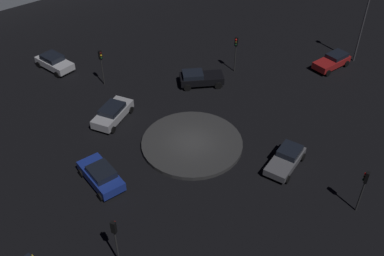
% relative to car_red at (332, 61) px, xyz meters
% --- Properties ---
extents(ground_plane, '(113.16, 113.16, 0.00)m').
position_rel_car_red_xyz_m(ground_plane, '(-19.27, 1.92, -0.77)').
color(ground_plane, black).
extents(roundabout_island, '(8.45, 8.45, 0.33)m').
position_rel_car_red_xyz_m(roundabout_island, '(-19.27, 1.92, -0.60)').
color(roundabout_island, '#383838').
rests_on(roundabout_island, ground_plane).
extents(car_red, '(4.45, 2.47, 1.43)m').
position_rel_car_red_xyz_m(car_red, '(0.00, 0.00, 0.00)').
color(car_red, red).
rests_on(car_red, ground_plane).
extents(car_grey, '(4.42, 2.61, 1.36)m').
position_rel_car_red_xyz_m(car_grey, '(-15.96, -5.13, -0.06)').
color(car_grey, slate).
rests_on(car_grey, ground_plane).
extents(car_white, '(2.38, 4.46, 1.53)m').
position_rel_car_red_xyz_m(car_white, '(-20.40, 20.85, 0.03)').
color(car_white, white).
rests_on(car_white, ground_plane).
extents(car_black, '(4.47, 4.11, 1.46)m').
position_rel_car_red_xyz_m(car_black, '(-12.10, 7.73, 0.02)').
color(car_black, black).
rests_on(car_black, ground_plane).
extents(car_silver, '(4.74, 3.26, 1.47)m').
position_rel_car_red_xyz_m(car_silver, '(-21.70, 9.37, 0.01)').
color(car_silver, silver).
rests_on(car_silver, ground_plane).
extents(car_blue, '(2.60, 4.49, 1.53)m').
position_rel_car_red_xyz_m(car_blue, '(-27.18, 3.78, 0.03)').
color(car_blue, '#1E38A5').
rests_on(car_blue, ground_plane).
extents(traffic_light_north, '(0.31, 0.36, 3.78)m').
position_rel_car_red_xyz_m(traffic_light_north, '(-18.68, 14.65, 1.93)').
color(traffic_light_north, '#2D2D2D').
rests_on(traffic_light_north, ground_plane).
extents(traffic_light_west, '(0.39, 0.36, 3.90)m').
position_rel_car_red_xyz_m(traffic_light_west, '(-30.67, -2.67, 2.02)').
color(traffic_light_west, '#2D2D2D').
rests_on(traffic_light_west, ground_plane).
extents(traffic_light_northeast, '(0.39, 0.36, 3.88)m').
position_rel_car_red_xyz_m(traffic_light_northeast, '(-7.74, 6.89, 2.00)').
color(traffic_light_northeast, '#2D2D2D').
rests_on(traffic_light_northeast, ground_plane).
extents(traffic_light_south, '(0.34, 0.38, 3.71)m').
position_rel_car_red_xyz_m(traffic_light_south, '(-16.36, -11.38, 1.89)').
color(traffic_light_south, '#2D2D2D').
rests_on(traffic_light_south, ground_plane).
extents(streetlamp_east, '(0.54, 0.54, 7.91)m').
position_rel_car_red_xyz_m(streetlamp_east, '(2.93, -1.03, 4.50)').
color(streetlamp_east, '#4C4C51').
rests_on(streetlamp_east, ground_plane).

